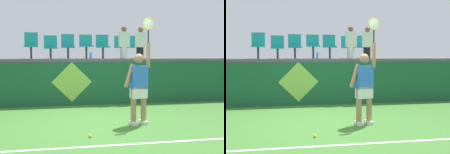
% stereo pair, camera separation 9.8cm
% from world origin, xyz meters
% --- Properties ---
extents(ground_plane, '(40.00, 40.00, 0.00)m').
position_xyz_m(ground_plane, '(0.00, 0.00, 0.00)').
color(ground_plane, '#3D752D').
extents(court_back_wall, '(13.92, 0.20, 1.37)m').
position_xyz_m(court_back_wall, '(0.00, 2.86, 0.68)').
color(court_back_wall, '#195633').
rests_on(court_back_wall, ground_plane).
extents(spectator_platform, '(13.92, 2.75, 0.12)m').
position_xyz_m(spectator_platform, '(0.00, 4.19, 1.43)').
color(spectator_platform, '#56565B').
rests_on(spectator_platform, court_back_wall).
extents(court_baseline_stripe, '(12.52, 0.08, 0.01)m').
position_xyz_m(court_baseline_stripe, '(0.00, -1.69, 0.00)').
color(court_baseline_stripe, white).
rests_on(court_baseline_stripe, ground_plane).
extents(tennis_player, '(0.75, 0.32, 2.46)m').
position_xyz_m(tennis_player, '(0.78, -0.19, 0.92)').
color(tennis_player, white).
rests_on(tennis_player, ground_plane).
extents(tennis_ball, '(0.07, 0.07, 0.07)m').
position_xyz_m(tennis_ball, '(-0.48, -1.10, 0.03)').
color(tennis_ball, '#D1E533').
rests_on(tennis_ball, ground_plane).
extents(water_bottle, '(0.08, 0.08, 0.20)m').
position_xyz_m(water_bottle, '(0.08, 3.03, 1.59)').
color(water_bottle, '#338CE5').
rests_on(water_bottle, spectator_platform).
extents(stadium_chair_0, '(0.44, 0.42, 0.87)m').
position_xyz_m(stadium_chair_0, '(-1.83, 3.59, 1.97)').
color(stadium_chair_0, '#38383D').
rests_on(stadium_chair_0, spectator_platform).
extents(stadium_chair_1, '(0.44, 0.42, 0.78)m').
position_xyz_m(stadium_chair_1, '(-1.20, 3.58, 1.91)').
color(stadium_chair_1, '#38383D').
rests_on(stadium_chair_1, spectator_platform).
extents(stadium_chair_2, '(0.44, 0.42, 0.83)m').
position_xyz_m(stadium_chair_2, '(-0.62, 3.59, 1.95)').
color(stadium_chair_2, '#38383D').
rests_on(stadium_chair_2, spectator_platform).
extents(stadium_chair_3, '(0.44, 0.42, 0.82)m').
position_xyz_m(stadium_chair_3, '(-0.00, 3.58, 1.96)').
color(stadium_chair_3, '#38383D').
rests_on(stadium_chair_3, spectator_platform).
extents(stadium_chair_4, '(0.44, 0.42, 0.83)m').
position_xyz_m(stadium_chair_4, '(0.58, 3.58, 1.95)').
color(stadium_chair_4, '#38383D').
rests_on(stadium_chair_4, spectator_platform).
extents(stadium_chair_5, '(0.44, 0.42, 0.79)m').
position_xyz_m(stadium_chair_5, '(1.24, 3.58, 1.93)').
color(stadium_chair_5, '#38383D').
rests_on(stadium_chair_5, spectator_platform).
extents(stadium_chair_6, '(0.44, 0.42, 0.81)m').
position_xyz_m(stadium_chair_6, '(1.81, 3.58, 1.95)').
color(stadium_chair_6, '#38383D').
rests_on(stadium_chair_6, spectator_platform).
extents(spectator_0, '(0.34, 0.20, 1.09)m').
position_xyz_m(spectator_0, '(1.24, 3.16, 2.05)').
color(spectator_0, white).
rests_on(spectator_0, spectator_platform).
extents(spectator_1, '(0.34, 0.20, 1.07)m').
position_xyz_m(spectator_1, '(1.81, 3.12, 2.04)').
color(spectator_1, black).
rests_on(spectator_1, spectator_platform).
extents(wall_signage_mount, '(1.27, 0.01, 1.39)m').
position_xyz_m(wall_signage_mount, '(-0.56, 2.76, 0.00)').
color(wall_signage_mount, '#195633').
rests_on(wall_signage_mount, ground_plane).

